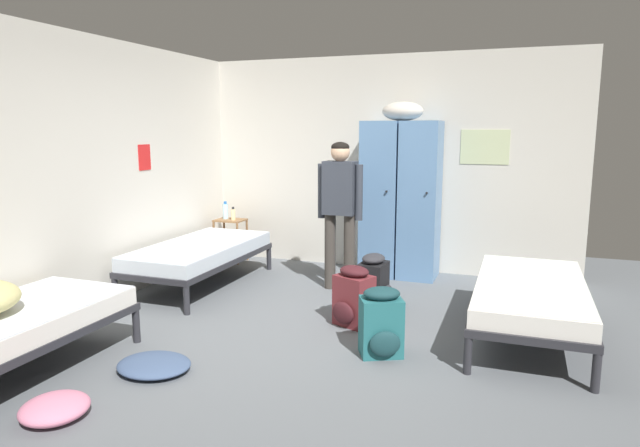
{
  "coord_description": "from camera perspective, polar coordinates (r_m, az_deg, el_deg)",
  "views": [
    {
      "loc": [
        1.61,
        -4.16,
        1.76
      ],
      "look_at": [
        0.0,
        0.26,
        0.95
      ],
      "focal_mm": 30.95,
      "sensor_mm": 36.0,
      "label": 1
    }
  ],
  "objects": [
    {
      "name": "backpack_maroon",
      "position": [
        5.02,
        3.46,
        -7.63
      ],
      "size": [
        0.39,
        0.4,
        0.55
      ],
      "color": "maroon",
      "rests_on": "ground_plane"
    },
    {
      "name": "lotion_bottle",
      "position": [
        7.35,
        -8.97,
        0.95
      ],
      "size": [
        0.06,
        0.06,
        0.18
      ],
      "color": "beige",
      "rests_on": "shelf_unit"
    },
    {
      "name": "bed_left_rear",
      "position": [
        6.37,
        -12.31,
        -2.96
      ],
      "size": [
        0.9,
        1.9,
        0.49
      ],
      "color": "#28282D",
      "rests_on": "ground_plane"
    },
    {
      "name": "room_backdrop",
      "position": [
        6.11,
        -7.56,
        5.61
      ],
      "size": [
        4.71,
        5.22,
        2.65
      ],
      "color": "beige",
      "rests_on": "ground_plane"
    },
    {
      "name": "backpack_teal",
      "position": [
        4.39,
        6.36,
        -10.24
      ],
      "size": [
        0.39,
        0.4,
        0.55
      ],
      "color": "#23666B",
      "rests_on": "ground_plane"
    },
    {
      "name": "person_traveler",
      "position": [
        5.98,
        2.08,
        2.26
      ],
      "size": [
        0.51,
        0.22,
        1.62
      ],
      "color": "#3D3833",
      "rests_on": "ground_plane"
    },
    {
      "name": "ground_plane",
      "position": [
        4.79,
        -1.08,
        -11.77
      ],
      "size": [
        8.25,
        8.25,
        0.0
      ],
      "primitive_type": "plane",
      "color": "slate"
    },
    {
      "name": "bed_right",
      "position": [
        5.02,
        20.92,
        -6.82
      ],
      "size": [
        0.9,
        1.9,
        0.49
      ],
      "color": "#28282D",
      "rests_on": "ground_plane"
    },
    {
      "name": "clothes_pile_denim",
      "position": [
        4.35,
        -16.79,
        -13.82
      ],
      "size": [
        0.56,
        0.47,
        0.1
      ],
      "color": "#42567A",
      "rests_on": "ground_plane"
    },
    {
      "name": "shelf_unit",
      "position": [
        7.47,
        -9.23,
        -1.27
      ],
      "size": [
        0.38,
        0.3,
        0.57
      ],
      "color": "brown",
      "rests_on": "ground_plane"
    },
    {
      "name": "clothes_pile_pink",
      "position": [
        3.92,
        -25.73,
        -16.82
      ],
      "size": [
        0.41,
        0.42,
        0.13
      ],
      "color": "pink",
      "rests_on": "ground_plane"
    },
    {
      "name": "backpack_black",
      "position": [
        5.5,
        5.62,
        -6.09
      ],
      "size": [
        0.35,
        0.34,
        0.55
      ],
      "color": "black",
      "rests_on": "ground_plane"
    },
    {
      "name": "water_bottle",
      "position": [
        7.47,
        -9.76,
        1.28
      ],
      "size": [
        0.07,
        0.07,
        0.24
      ],
      "color": "#B2DBEA",
      "rests_on": "shelf_unit"
    },
    {
      "name": "locker_bank",
      "position": [
        6.64,
        8.34,
        2.83
      ],
      "size": [
        0.9,
        0.55,
        2.07
      ],
      "color": "#5B84B2",
      "rests_on": "ground_plane"
    }
  ]
}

